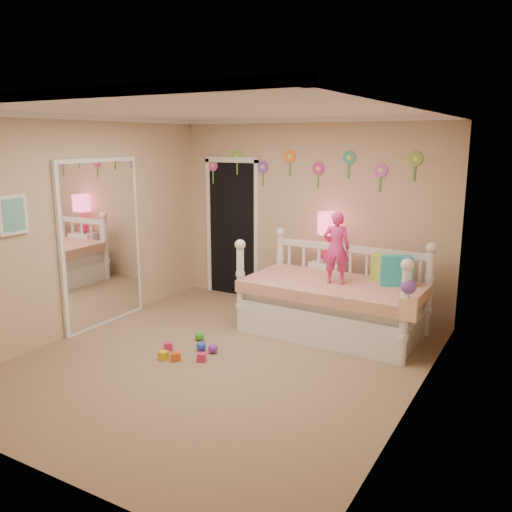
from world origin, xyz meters
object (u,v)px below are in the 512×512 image
Objects in this scene: nightstand at (327,288)px; table_lamp at (329,229)px; daybed at (333,287)px; child at (336,248)px.

table_lamp is (0.00, 0.00, 0.80)m from nightstand.
table_lamp is at bearing 118.94° from daybed.
child is at bearing -61.63° from table_lamp.
daybed is 2.99× the size of nightstand.
child is 0.82m from table_lamp.
daybed is at bearing -62.63° from table_lamp.
table_lamp reaches higher than daybed.
daybed is 0.50m from child.
nightstand is 1.06× the size of table_lamp.
child is 1.29× the size of table_lamp.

